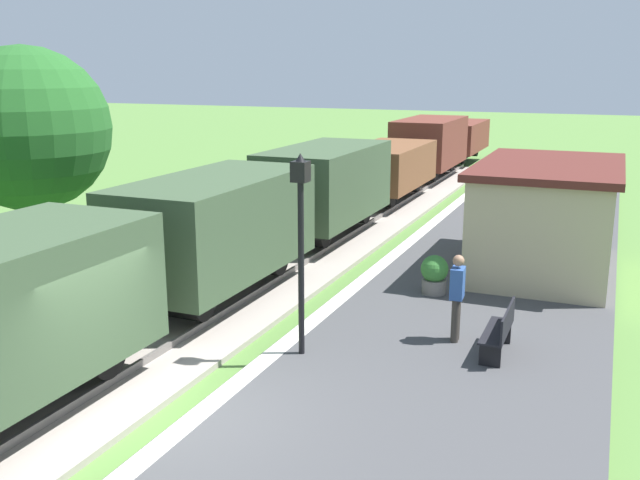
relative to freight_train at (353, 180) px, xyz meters
The scene contains 14 objects.
ground_plane 14.93m from the freight_train, 80.70° to the right, with size 160.00×160.00×0.00m, color #517A38.
platform_slab 15.75m from the freight_train, 69.08° to the right, with size 6.00×60.00×0.25m, color #424244.
platform_edge_stripe 14.98m from the freight_train, 79.18° to the right, with size 0.36×60.00×0.01m, color silver.
track_ballast 14.73m from the freight_train, 90.00° to the right, with size 3.80×60.00×0.12m, color #9E9389.
rail_near 14.73m from the freight_train, 87.19° to the right, with size 0.07×60.00×0.14m, color slate.
rail_far 14.73m from the freight_train, 92.81° to the right, with size 0.07×60.00×0.14m, color slate.
freight_train is the anchor object (origin of this frame).
station_hut 7.93m from the freight_train, 30.96° to the right, with size 3.50×5.80×2.78m.
bench_near_hut 12.31m from the freight_train, 57.19° to the right, with size 0.42×1.50×0.91m.
bench_down_platform 6.72m from the freight_train, ahead, with size 0.42×1.50×0.91m.
person_waiting 11.51m from the freight_train, 59.97° to the right, with size 0.26×0.39×1.71m.
potted_planter 8.67m from the freight_train, 57.21° to the right, with size 0.64×0.64×0.92m.
lamp_post_near 12.18m from the freight_train, 74.32° to the right, with size 0.28×0.28×3.70m.
tree_trackside_far 10.59m from the freight_train, 126.90° to the right, with size 4.38×4.38×5.97m.
Camera 1 is at (5.90, -8.12, 5.40)m, focal length 39.67 mm.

